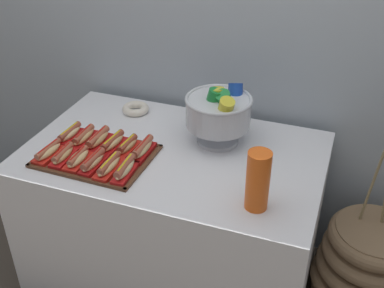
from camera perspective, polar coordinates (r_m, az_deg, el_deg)
ground_plane at (r=2.66m, az=-1.87°, el=-15.30°), size 10.00×10.00×0.00m
back_wall at (r=2.39m, az=2.34°, el=16.00°), size 6.00×0.10×2.60m
buffet_table at (r=2.38m, az=-2.04°, el=-8.49°), size 1.33×0.84×0.79m
floor_vase at (r=2.54m, az=20.10°, el=-13.53°), size 0.52×0.52×1.05m
serving_tray at (r=2.15m, az=-11.29°, el=-1.45°), size 0.49×0.37×0.01m
hot_dog_0 at (r=2.17m, az=-16.71°, el=-0.89°), size 0.08×0.17×0.06m
hot_dog_1 at (r=2.13m, az=-15.09°, el=-1.29°), size 0.07×0.16×0.06m
hot_dog_2 at (r=2.10m, az=-13.40°, el=-1.73°), size 0.07×0.16×0.06m
hot_dog_3 at (r=2.06m, az=-11.66°, el=-2.10°), size 0.06×0.17×0.06m
hot_dog_4 at (r=2.02m, az=-9.84°, el=-2.60°), size 0.07×0.18×0.06m
hot_dog_5 at (r=1.99m, az=-7.98°, el=-2.95°), size 0.06×0.17×0.06m
hot_dog_6 at (r=2.29m, az=-14.33°, el=1.18°), size 0.07×0.16×0.06m
hot_dog_7 at (r=2.25m, az=-12.75°, el=0.84°), size 0.07×0.17×0.06m
hot_dog_8 at (r=2.21m, az=-11.12°, el=0.54°), size 0.07×0.17×0.06m
hot_dog_9 at (r=2.17m, az=-9.42°, el=0.14°), size 0.08×0.17×0.06m
hot_dog_10 at (r=2.14m, az=-7.68°, el=-0.25°), size 0.07×0.16×0.06m
hot_dog_11 at (r=2.11m, az=-5.88°, el=-0.58°), size 0.06×0.18×0.06m
punch_bowl at (r=2.15m, az=3.25°, el=3.94°), size 0.30×0.30×0.28m
cup_stack at (r=1.78m, az=7.84°, el=-4.33°), size 0.09×0.09×0.24m
donut at (r=2.48m, az=-6.73°, el=4.19°), size 0.14×0.14×0.04m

